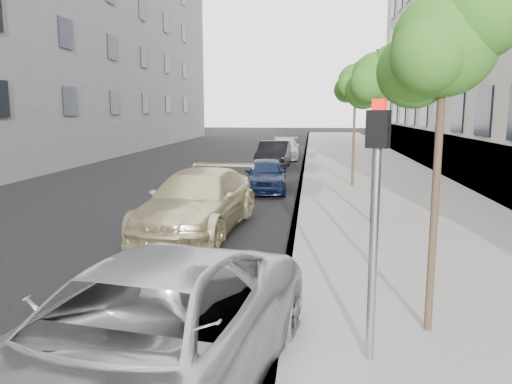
% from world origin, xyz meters
% --- Properties ---
extents(sidewalk, '(6.40, 72.00, 0.14)m').
position_xyz_m(sidewalk, '(4.30, 24.00, 0.07)').
color(sidewalk, gray).
rests_on(sidewalk, ground).
extents(curb, '(0.15, 72.00, 0.14)m').
position_xyz_m(curb, '(1.18, 24.00, 0.07)').
color(curb, '#9E9B93').
rests_on(curb, ground).
extents(tree_near, '(1.65, 1.45, 4.55)m').
position_xyz_m(tree_near, '(3.23, 1.50, 3.87)').
color(tree_near, '#38281C').
rests_on(tree_near, sidewalk).
extents(tree_mid, '(1.65, 1.45, 4.54)m').
position_xyz_m(tree_mid, '(3.23, 8.00, 3.86)').
color(tree_mid, '#38281C').
rests_on(tree_mid, sidewalk).
extents(tree_far, '(1.68, 1.48, 4.81)m').
position_xyz_m(tree_far, '(3.23, 14.50, 4.12)').
color(tree_far, '#38281C').
rests_on(tree_far, sidewalk).
extents(signal_pole, '(0.29, 0.26, 3.06)m').
position_xyz_m(signal_pole, '(2.33, 0.61, 2.06)').
color(signal_pole, '#939699').
rests_on(signal_pole, sidewalk).
extents(minivan, '(3.36, 5.74, 1.50)m').
position_xyz_m(minivan, '(-0.10, -0.47, 0.75)').
color(minivan, silver).
rests_on(minivan, ground).
extents(suv, '(2.66, 5.49, 1.54)m').
position_xyz_m(suv, '(-1.25, 7.11, 0.77)').
color(suv, beige).
rests_on(suv, ground).
extents(sedan_blue, '(1.72, 3.82, 1.27)m').
position_xyz_m(sedan_blue, '(-0.10, 13.51, 0.64)').
color(sedan_blue, '#0F1932').
rests_on(sedan_blue, ground).
extents(sedan_black, '(1.66, 4.40, 1.43)m').
position_xyz_m(sedan_black, '(-0.37, 20.94, 0.72)').
color(sedan_black, black).
rests_on(sedan_black, ground).
extents(sedan_rear, '(1.87, 4.57, 1.32)m').
position_xyz_m(sedan_rear, '(-0.10, 26.00, 0.66)').
color(sedan_rear, '#AFB4B8').
rests_on(sedan_rear, ground).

